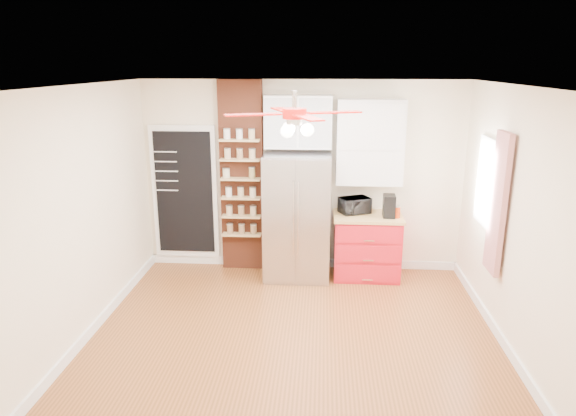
# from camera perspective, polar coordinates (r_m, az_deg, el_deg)

# --- Properties ---
(floor) EXTENTS (4.50, 4.50, 0.00)m
(floor) POSITION_cam_1_polar(r_m,az_deg,el_deg) (5.89, 0.65, -13.78)
(floor) COLOR brown
(floor) RESTS_ON ground
(ceiling) EXTENTS (4.50, 4.50, 0.00)m
(ceiling) POSITION_cam_1_polar(r_m,az_deg,el_deg) (5.13, 0.74, 13.46)
(ceiling) COLOR white
(ceiling) RESTS_ON wall_back
(wall_back) EXTENTS (4.50, 0.02, 2.70)m
(wall_back) POSITION_cam_1_polar(r_m,az_deg,el_deg) (7.29, 1.59, 3.46)
(wall_back) COLOR #F6E7C5
(wall_back) RESTS_ON floor
(wall_front) EXTENTS (4.50, 0.02, 2.70)m
(wall_front) POSITION_cam_1_polar(r_m,az_deg,el_deg) (3.50, -1.22, -10.71)
(wall_front) COLOR #F6E7C5
(wall_front) RESTS_ON floor
(wall_left) EXTENTS (0.02, 4.00, 2.70)m
(wall_left) POSITION_cam_1_polar(r_m,az_deg,el_deg) (5.92, -21.61, -0.61)
(wall_left) COLOR #F6E7C5
(wall_left) RESTS_ON floor
(wall_right) EXTENTS (0.02, 4.00, 2.70)m
(wall_right) POSITION_cam_1_polar(r_m,az_deg,el_deg) (5.70, 23.92, -1.48)
(wall_right) COLOR #F6E7C5
(wall_right) RESTS_ON floor
(chalkboard) EXTENTS (0.95, 0.05, 1.95)m
(chalkboard) POSITION_cam_1_polar(r_m,az_deg,el_deg) (7.57, -11.40, 1.67)
(chalkboard) COLOR white
(chalkboard) RESTS_ON wall_back
(brick_pillar) EXTENTS (0.60, 0.16, 2.70)m
(brick_pillar) POSITION_cam_1_polar(r_m,az_deg,el_deg) (7.30, -5.13, 3.41)
(brick_pillar) COLOR brown
(brick_pillar) RESTS_ON floor
(fridge) EXTENTS (0.90, 0.70, 1.75)m
(fridge) POSITION_cam_1_polar(r_m,az_deg,el_deg) (7.05, 1.03, -0.95)
(fridge) COLOR #A3A2A7
(fridge) RESTS_ON floor
(upper_glass_cabinet) EXTENTS (0.90, 0.35, 0.70)m
(upper_glass_cabinet) POSITION_cam_1_polar(r_m,az_deg,el_deg) (6.99, 1.17, 9.58)
(upper_glass_cabinet) COLOR white
(upper_glass_cabinet) RESTS_ON wall_back
(red_cabinet) EXTENTS (0.94, 0.64, 0.90)m
(red_cabinet) POSITION_cam_1_polar(r_m,az_deg,el_deg) (7.25, 8.73, -4.18)
(red_cabinet) COLOR red
(red_cabinet) RESTS_ON floor
(upper_shelf_unit) EXTENTS (0.90, 0.30, 1.15)m
(upper_shelf_unit) POSITION_cam_1_polar(r_m,az_deg,el_deg) (7.07, 9.10, 7.20)
(upper_shelf_unit) COLOR white
(upper_shelf_unit) RESTS_ON wall_back
(window) EXTENTS (0.04, 0.75, 1.05)m
(window) POSITION_cam_1_polar(r_m,az_deg,el_deg) (6.47, 21.35, 2.58)
(window) COLOR white
(window) RESTS_ON wall_right
(curtain) EXTENTS (0.06, 0.40, 1.55)m
(curtain) POSITION_cam_1_polar(r_m,az_deg,el_deg) (5.97, 22.30, 0.44)
(curtain) COLOR #AA1619
(curtain) RESTS_ON wall_right
(ceiling_fan) EXTENTS (1.40, 1.40, 0.44)m
(ceiling_fan) POSITION_cam_1_polar(r_m,az_deg,el_deg) (5.15, 0.73, 10.39)
(ceiling_fan) COLOR silver
(ceiling_fan) RESTS_ON ceiling
(toaster_oven) EXTENTS (0.47, 0.41, 0.22)m
(toaster_oven) POSITION_cam_1_polar(r_m,az_deg,el_deg) (7.16, 7.40, 0.30)
(toaster_oven) COLOR black
(toaster_oven) RESTS_ON red_cabinet
(coffee_maker) EXTENTS (0.16, 0.23, 0.30)m
(coffee_maker) POSITION_cam_1_polar(r_m,az_deg,el_deg) (7.05, 11.16, 0.22)
(coffee_maker) COLOR black
(coffee_maker) RESTS_ON red_cabinet
(canister_left) EXTENTS (0.11, 0.11, 0.15)m
(canister_left) POSITION_cam_1_polar(r_m,az_deg,el_deg) (7.05, 11.96, -0.45)
(canister_left) COLOR #AE2E09
(canister_left) RESTS_ON red_cabinet
(canister_right) EXTENTS (0.11, 0.11, 0.13)m
(canister_right) POSITION_cam_1_polar(r_m,az_deg,el_deg) (7.11, 11.90, -0.40)
(canister_right) COLOR #B02209
(canister_right) RESTS_ON red_cabinet
(pantry_jar_oats) EXTENTS (0.13, 0.13, 0.12)m
(pantry_jar_oats) POSITION_cam_1_polar(r_m,az_deg,el_deg) (7.19, -6.88, 3.86)
(pantry_jar_oats) COLOR beige
(pantry_jar_oats) RESTS_ON brick_pillar
(pantry_jar_beans) EXTENTS (0.11, 0.11, 0.14)m
(pantry_jar_beans) POSITION_cam_1_polar(r_m,az_deg,el_deg) (7.13, -4.02, 3.90)
(pantry_jar_beans) COLOR olive
(pantry_jar_beans) RESTS_ON brick_pillar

